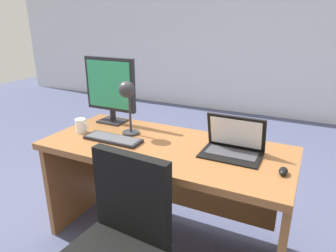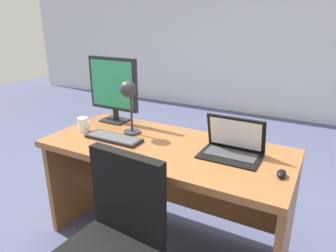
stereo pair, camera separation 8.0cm
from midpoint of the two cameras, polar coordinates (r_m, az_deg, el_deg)
name	(u,v)px [view 1 (the left image)]	position (r m, az deg, el deg)	size (l,w,h in m)	color
ground	(224,159)	(3.54, 9.86, -6.05)	(12.00, 12.00, 0.00)	#474C6B
back_wall	(266,25)	(5.07, 17.37, 17.50)	(10.00, 0.10, 2.80)	silver
desk	(169,171)	(2.08, -1.01, -8.51)	(1.59, 0.71, 0.75)	brown
monitor	(110,87)	(2.36, -11.71, 7.19)	(0.42, 0.16, 0.50)	black
laptop	(234,142)	(1.86, 10.98, -2.94)	(0.35, 0.24, 0.23)	black
keyboard	(113,139)	(2.06, -11.33, -2.41)	(0.39, 0.14, 0.02)	black
mouse	(283,171)	(1.70, 19.48, -7.98)	(0.05, 0.08, 0.04)	black
desk_lamp	(127,97)	(2.07, -8.72, 5.46)	(0.12, 0.14, 0.38)	#2D2D33
coffee_mug	(81,126)	(2.25, -16.92, 0.03)	(0.10, 0.07, 0.10)	white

